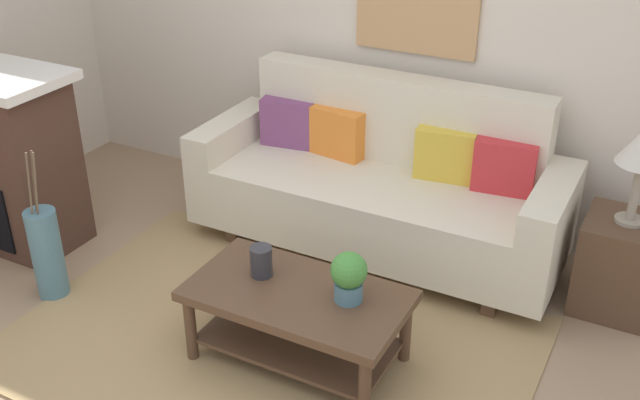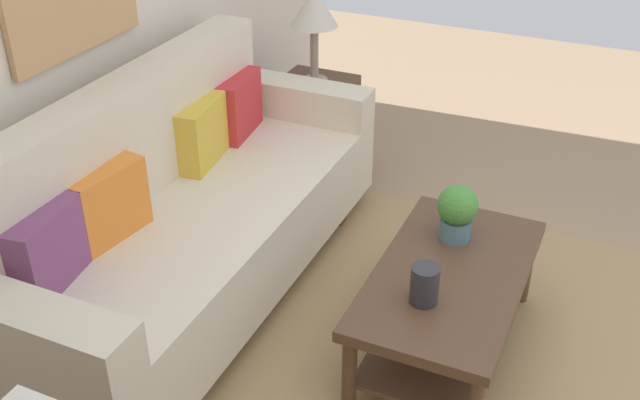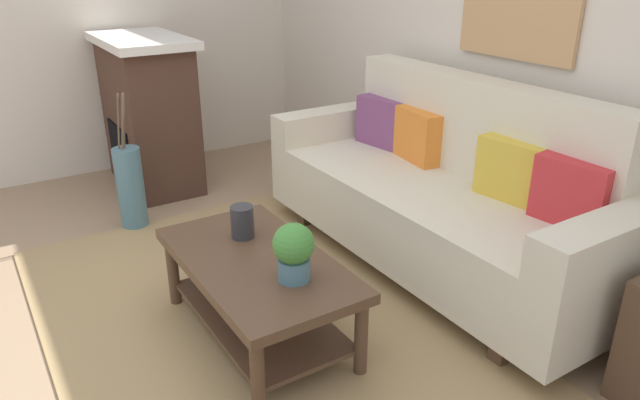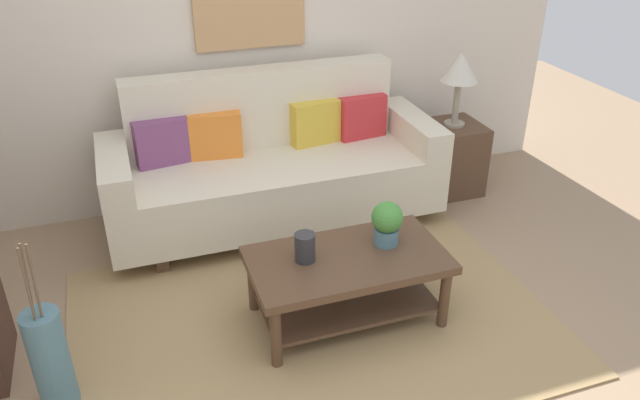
# 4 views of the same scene
# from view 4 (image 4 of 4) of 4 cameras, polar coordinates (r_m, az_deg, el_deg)

# --- Properties ---
(ground_plane) EXTENTS (9.23, 9.23, 0.00)m
(ground_plane) POSITION_cam_4_polar(r_m,az_deg,el_deg) (3.34, 2.17, -16.24)
(ground_plane) COLOR #9E7F60
(wall_back) EXTENTS (5.23, 0.10, 2.70)m
(wall_back) POSITION_cam_4_polar(r_m,az_deg,el_deg) (4.64, -7.87, 15.82)
(wall_back) COLOR beige
(wall_back) RESTS_ON ground_plane
(area_rug) EXTENTS (2.71, 1.90, 0.01)m
(area_rug) POSITION_cam_4_polar(r_m,az_deg,el_deg) (3.69, -0.66, -11.00)
(area_rug) COLOR #A38456
(area_rug) RESTS_ON ground_plane
(couch) EXTENTS (2.33, 0.84, 1.08)m
(couch) POSITION_cam_4_polar(r_m,az_deg,el_deg) (4.46, -4.36, 2.97)
(couch) COLOR beige
(couch) RESTS_ON ground_plane
(throw_pillow_plum) EXTENTS (0.37, 0.17, 0.32)m
(throw_pillow_plum) POSITION_cam_4_polar(r_m,az_deg,el_deg) (4.37, -14.27, 5.14)
(throw_pillow_plum) COLOR #7A4270
(throw_pillow_plum) RESTS_ON couch
(throw_pillow_orange) EXTENTS (0.37, 0.17, 0.32)m
(throw_pillow_orange) POSITION_cam_4_polar(r_m,az_deg,el_deg) (4.41, -9.54, 5.84)
(throw_pillow_orange) COLOR orange
(throw_pillow_orange) RESTS_ON couch
(throw_pillow_mustard) EXTENTS (0.37, 0.17, 0.32)m
(throw_pillow_mustard) POSITION_cam_4_polar(r_m,az_deg,el_deg) (4.57, -0.43, 7.08)
(throw_pillow_mustard) COLOR gold
(throw_pillow_mustard) RESTS_ON couch
(throw_pillow_crimson) EXTENTS (0.37, 0.16, 0.32)m
(throw_pillow_crimson) POSITION_cam_4_polar(r_m,az_deg,el_deg) (4.69, 3.86, 7.60)
(throw_pillow_crimson) COLOR red
(throw_pillow_crimson) RESTS_ON couch
(coffee_table) EXTENTS (1.10, 0.60, 0.43)m
(coffee_table) POSITION_cam_4_polar(r_m,az_deg,el_deg) (3.53, 2.51, -6.73)
(coffee_table) COLOR #513826
(coffee_table) RESTS_ON ground_plane
(tabletop_vase) EXTENTS (0.11, 0.11, 0.16)m
(tabletop_vase) POSITION_cam_4_polar(r_m,az_deg,el_deg) (3.39, -1.39, -4.35)
(tabletop_vase) COLOR #2D2D33
(tabletop_vase) RESTS_ON coffee_table
(potted_plant_tabletop) EXTENTS (0.18, 0.18, 0.26)m
(potted_plant_tabletop) POSITION_cam_4_polar(r_m,az_deg,el_deg) (3.52, 6.14, -2.01)
(potted_plant_tabletop) COLOR slate
(potted_plant_tabletop) RESTS_ON coffee_table
(side_table) EXTENTS (0.44, 0.44, 0.56)m
(side_table) POSITION_cam_4_polar(r_m,az_deg,el_deg) (5.07, 11.84, 3.80)
(side_table) COLOR #513826
(side_table) RESTS_ON ground_plane
(table_lamp) EXTENTS (0.28, 0.28, 0.57)m
(table_lamp) POSITION_cam_4_polar(r_m,az_deg,el_deg) (4.82, 12.69, 11.52)
(table_lamp) COLOR gray
(table_lamp) RESTS_ON side_table
(floor_vase) EXTENTS (0.18, 0.18, 0.56)m
(floor_vase) POSITION_cam_4_polar(r_m,az_deg,el_deg) (3.29, -23.40, -13.37)
(floor_vase) COLOR slate
(floor_vase) RESTS_ON ground_plane
(floor_vase_branch_a) EXTENTS (0.02, 0.05, 0.36)m
(floor_vase_branch_a) POSITION_cam_4_polar(r_m,az_deg,el_deg) (3.02, -24.69, -6.76)
(floor_vase_branch_a) COLOR brown
(floor_vase_branch_a) RESTS_ON floor_vase
(floor_vase_branch_b) EXTENTS (0.02, 0.05, 0.36)m
(floor_vase_branch_b) POSITION_cam_4_polar(r_m,az_deg,el_deg) (3.04, -25.23, -6.66)
(floor_vase_branch_b) COLOR brown
(floor_vase_branch_b) RESTS_ON floor_vase
(floor_vase_branch_c) EXTENTS (0.01, 0.05, 0.36)m
(floor_vase_branch_c) POSITION_cam_4_polar(r_m,az_deg,el_deg) (3.01, -25.27, -7.03)
(floor_vase_branch_c) COLOR brown
(floor_vase_branch_c) RESTS_ON floor_vase
(framed_painting) EXTENTS (0.79, 0.03, 0.67)m
(framed_painting) POSITION_cam_4_polar(r_m,az_deg,el_deg) (4.56, -6.50, 17.71)
(framed_painting) COLOR tan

